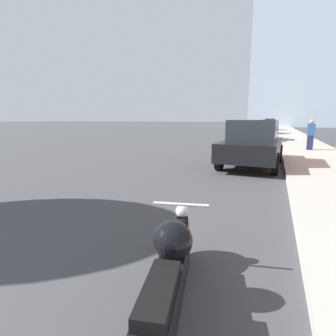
{
  "coord_description": "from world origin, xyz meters",
  "views": [
    {
      "loc": [
        3.37,
        2.25,
        1.71
      ],
      "look_at": [
        1.33,
        7.29,
        0.7
      ],
      "focal_mm": 28.0,
      "sensor_mm": 36.0,
      "label": 1
    }
  ],
  "objects_px": {
    "parked_car_white": "(267,127)",
    "parked_car_blue": "(269,125)",
    "parked_car_black": "(253,143)",
    "pedestrian": "(311,135)",
    "parked_car_green": "(261,131)",
    "motorcycle": "(168,278)"
  },
  "relations": [
    {
      "from": "parked_car_white",
      "to": "parked_car_blue",
      "type": "relative_size",
      "value": 0.92
    },
    {
      "from": "parked_car_green",
      "to": "parked_car_blue",
      "type": "distance_m",
      "value": 21.69
    },
    {
      "from": "parked_car_green",
      "to": "pedestrian",
      "type": "relative_size",
      "value": 2.71
    },
    {
      "from": "pedestrian",
      "to": "parked_car_black",
      "type": "bearing_deg",
      "value": -114.93
    },
    {
      "from": "parked_car_black",
      "to": "parked_car_white",
      "type": "height_order",
      "value": "parked_car_black"
    },
    {
      "from": "parked_car_blue",
      "to": "pedestrian",
      "type": "xyz_separation_m",
      "value": [
        2.54,
        -28.27,
        0.03
      ]
    },
    {
      "from": "parked_car_blue",
      "to": "parked_car_green",
      "type": "bearing_deg",
      "value": -91.92
    },
    {
      "from": "parked_car_black",
      "to": "pedestrian",
      "type": "bearing_deg",
      "value": 68.3
    },
    {
      "from": "parked_car_black",
      "to": "parked_car_green",
      "type": "distance_m",
      "value": 11.89
    },
    {
      "from": "parked_car_black",
      "to": "parked_car_blue",
      "type": "xyz_separation_m",
      "value": [
        -0.08,
        33.58,
        0.06
      ]
    },
    {
      "from": "parked_car_blue",
      "to": "motorcycle",
      "type": "bearing_deg",
      "value": -91.26
    },
    {
      "from": "motorcycle",
      "to": "parked_car_green",
      "type": "height_order",
      "value": "parked_car_green"
    },
    {
      "from": "parked_car_black",
      "to": "pedestrian",
      "type": "height_order",
      "value": "pedestrian"
    },
    {
      "from": "parked_car_black",
      "to": "parked_car_white",
      "type": "xyz_separation_m",
      "value": [
        -0.1,
        22.42,
        -0.03
      ]
    },
    {
      "from": "pedestrian",
      "to": "parked_car_blue",
      "type": "bearing_deg",
      "value": 95.14
    },
    {
      "from": "parked_car_green",
      "to": "parked_car_blue",
      "type": "height_order",
      "value": "parked_car_blue"
    },
    {
      "from": "parked_car_blue",
      "to": "pedestrian",
      "type": "relative_size",
      "value": 2.77
    },
    {
      "from": "parked_car_black",
      "to": "parked_car_white",
      "type": "relative_size",
      "value": 1.13
    },
    {
      "from": "parked_car_black",
      "to": "pedestrian",
      "type": "xyz_separation_m",
      "value": [
        2.47,
        5.31,
        0.09
      ]
    },
    {
      "from": "parked_car_green",
      "to": "parked_car_white",
      "type": "distance_m",
      "value": 10.53
    },
    {
      "from": "parked_car_black",
      "to": "parked_car_white",
      "type": "distance_m",
      "value": 22.42
    },
    {
      "from": "motorcycle",
      "to": "parked_car_blue",
      "type": "xyz_separation_m",
      "value": [
        -0.04,
        41.85,
        0.52
      ]
    }
  ]
}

